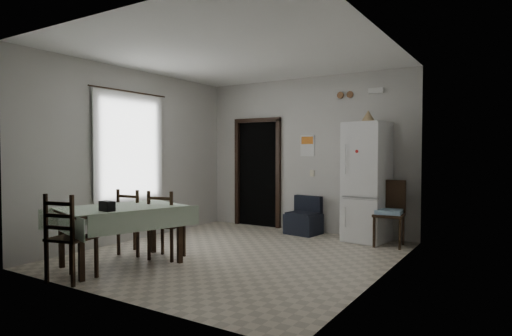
{
  "coord_description": "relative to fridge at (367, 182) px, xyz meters",
  "views": [
    {
      "loc": [
        3.53,
        -5.1,
        1.49
      ],
      "look_at": [
        0.0,
        0.5,
        1.25
      ],
      "focal_mm": 30.0,
      "sensor_mm": 36.0,
      "label": 1
    }
  ],
  "objects": [
    {
      "name": "ground",
      "position": [
        -1.29,
        -1.93,
        -1.0
      ],
      "size": [
        4.5,
        4.5,
        0.0
      ],
      "primitive_type": "plane",
      "color": "beige",
      "rests_on": "ground"
    },
    {
      "name": "ceiling",
      "position": [
        -1.29,
        -1.93,
        1.9
      ],
      "size": [
        4.2,
        4.5,
        0.02
      ],
      "primitive_type": null,
      "color": "white",
      "rests_on": "ground"
    },
    {
      "name": "wall_back",
      "position": [
        -1.29,
        0.32,
        0.45
      ],
      "size": [
        4.2,
        0.02,
        2.9
      ],
      "primitive_type": null,
      "color": "beige",
      "rests_on": "ground"
    },
    {
      "name": "wall_front",
      "position": [
        -1.29,
        -4.18,
        0.45
      ],
      "size": [
        4.2,
        0.02,
        2.9
      ],
      "primitive_type": null,
      "color": "beige",
      "rests_on": "ground"
    },
    {
      "name": "wall_left",
      "position": [
        -3.39,
        -1.93,
        0.45
      ],
      "size": [
        0.02,
        4.5,
        2.9
      ],
      "primitive_type": null,
      "color": "beige",
      "rests_on": "ground"
    },
    {
      "name": "wall_right",
      "position": [
        0.81,
        -1.93,
        0.45
      ],
      "size": [
        0.02,
        4.5,
        2.9
      ],
      "primitive_type": null,
      "color": "beige",
      "rests_on": "ground"
    },
    {
      "name": "doorway",
      "position": [
        -2.34,
        0.52,
        0.06
      ],
      "size": [
        1.06,
        0.52,
        2.22
      ],
      "color": "black",
      "rests_on": "ground"
    },
    {
      "name": "window_recess",
      "position": [
        -3.44,
        -2.13,
        0.55
      ],
      "size": [
        0.1,
        1.2,
        1.6
      ],
      "primitive_type": "cube",
      "color": "silver",
      "rests_on": "ground"
    },
    {
      "name": "curtain",
      "position": [
        -3.33,
        -2.13,
        0.55
      ],
      "size": [
        0.02,
        1.45,
        1.85
      ],
      "primitive_type": "cube",
      "color": "silver",
      "rests_on": "ground"
    },
    {
      "name": "curtain_rod",
      "position": [
        -3.32,
        -2.13,
        1.5
      ],
      "size": [
        0.02,
        1.6,
        0.02
      ],
      "primitive_type": "cylinder",
      "rotation": [
        1.57,
        0.0,
        0.0
      ],
      "color": "black",
      "rests_on": "ground"
    },
    {
      "name": "calendar",
      "position": [
        -1.24,
        0.31,
        0.62
      ],
      "size": [
        0.28,
        0.02,
        0.4
      ],
      "primitive_type": "cube",
      "color": "white",
      "rests_on": "ground"
    },
    {
      "name": "calendar_image",
      "position": [
        -1.24,
        0.3,
        0.72
      ],
      "size": [
        0.24,
        0.01,
        0.14
      ],
      "primitive_type": "cube",
      "color": "orange",
      "rests_on": "ground"
    },
    {
      "name": "light_switch",
      "position": [
        -1.14,
        0.31,
        0.1
      ],
      "size": [
        0.08,
        0.02,
        0.12
      ],
      "primitive_type": "cube",
      "color": "beige",
      "rests_on": "ground"
    },
    {
      "name": "vent_left",
      "position": [
        -0.59,
        0.3,
        1.52
      ],
      "size": [
        0.12,
        0.03,
        0.12
      ],
      "primitive_type": "cylinder",
      "rotation": [
        1.57,
        0.0,
        0.0
      ],
      "color": "brown",
      "rests_on": "ground"
    },
    {
      "name": "vent_right",
      "position": [
        -0.41,
        0.3,
        1.52
      ],
      "size": [
        0.12,
        0.03,
        0.12
      ],
      "primitive_type": "cylinder",
      "rotation": [
        1.57,
        0.0,
        0.0
      ],
      "color": "brown",
      "rests_on": "ground"
    },
    {
      "name": "emergency_light",
      "position": [
        0.06,
        0.28,
        1.55
      ],
      "size": [
        0.25,
        0.07,
        0.09
      ],
      "primitive_type": "cube",
      "color": "white",
      "rests_on": "ground"
    },
    {
      "name": "fridge",
      "position": [
        0.0,
        0.0,
        0.0
      ],
      "size": [
        0.73,
        0.73,
        1.99
      ],
      "primitive_type": null,
      "rotation": [
        0.0,
        0.0,
        -0.14
      ],
      "color": "white",
      "rests_on": "ground"
    },
    {
      "name": "tan_cone",
      "position": [
        0.01,
        0.0,
        1.1
      ],
      "size": [
        0.26,
        0.26,
        0.2
      ],
      "primitive_type": "cone",
      "rotation": [
        0.0,
        0.0,
        0.05
      ],
      "color": "tan",
      "rests_on": "fridge"
    },
    {
      "name": "navy_seat",
      "position": [
        -1.17,
        0.0,
        -0.66
      ],
      "size": [
        0.63,
        0.61,
        0.68
      ],
      "primitive_type": null,
      "rotation": [
        0.0,
        0.0,
        -0.13
      ],
      "color": "black",
      "rests_on": "ground"
    },
    {
      "name": "corner_chair",
      "position": [
        0.43,
        -0.2,
        -0.47
      ],
      "size": [
        0.5,
        0.5,
        1.04
      ],
      "primitive_type": null,
      "rotation": [
        0.0,
        0.0,
        0.1
      ],
      "color": "black",
      "rests_on": "ground"
    },
    {
      "name": "dining_table",
      "position": [
        -2.25,
        -3.24,
        -0.61
      ],
      "size": [
        1.39,
        1.72,
        0.78
      ],
      "primitive_type": null,
      "rotation": [
        0.0,
        0.0,
        -0.31
      ],
      "color": "#A5BBA0",
      "rests_on": "ground"
    },
    {
      "name": "black_bag",
      "position": [
        -2.05,
        -3.63,
        -0.16
      ],
      "size": [
        0.2,
        0.13,
        0.12
      ],
      "primitive_type": "cube",
      "rotation": [
        0.0,
        0.0,
        -0.09
      ],
      "color": "black",
      "rests_on": "dining_table"
    },
    {
      "name": "dining_chair_far_left",
      "position": [
        -2.59,
        -2.68,
        -0.52
      ],
      "size": [
        0.46,
        0.46,
        0.96
      ],
      "primitive_type": null,
      "rotation": [
        0.0,
        0.0,
        3.28
      ],
      "color": "black",
      "rests_on": "ground"
    },
    {
      "name": "dining_chair_far_right",
      "position": [
        -2.01,
        -2.65,
        -0.52
      ],
      "size": [
        0.5,
        0.5,
        0.96
      ],
      "primitive_type": null,
      "rotation": [
        0.0,
        0.0,
        3.38
      ],
      "color": "black",
      "rests_on": "ground"
    },
    {
      "name": "dining_chair_near_head",
      "position": [
        -2.2,
        -4.01,
        -0.48
      ],
      "size": [
        0.52,
        0.52,
        1.02
      ],
      "primitive_type": null,
      "rotation": [
        0.0,
        0.0,
        3.36
      ],
      "color": "black",
      "rests_on": "ground"
    }
  ]
}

